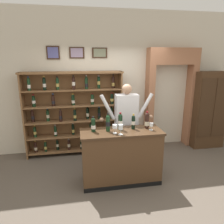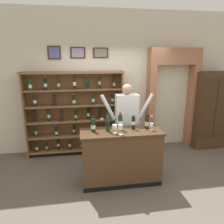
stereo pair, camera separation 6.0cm
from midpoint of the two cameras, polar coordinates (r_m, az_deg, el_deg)
The scene contains 15 objects.
ground_plane at distance 4.15m, azimuth 3.87°, elevation -18.30°, with size 14.00×14.00×0.02m, color brown.
back_wall at distance 5.11m, azimuth 0.10°, elevation 8.11°, with size 12.00×0.19×3.31m.
wine_shelf at distance 4.90m, azimuth -9.84°, elevation 0.29°, with size 2.25×0.35×1.95m.
archway_doorway at distance 5.45m, azimuth 16.09°, elevation 5.51°, with size 1.25×0.45×2.47m.
side_cabinet at distance 5.78m, azimuth 25.47°, elevation 0.43°, with size 0.81×0.45×1.92m.
tasting_counter at distance 3.88m, azimuth 2.93°, elevation -12.14°, with size 1.45×0.55×0.99m.
shopkeeper at distance 4.22m, azimuth 4.48°, elevation -1.24°, with size 1.11×0.22×1.75m.
tasting_bottle_prosecco at distance 3.63m, azimuth -4.72°, elevation -3.43°, with size 0.08×0.08×0.28m.
tasting_bottle_chianti at distance 3.63m, azimuth -0.68°, elevation -2.94°, with size 0.07×0.07×0.33m.
tasting_bottle_super_tuscan at distance 3.71m, azimuth 2.74°, elevation -2.58°, with size 0.08×0.08×0.32m.
tasting_bottle_rosso at distance 3.76m, azimuth 6.34°, elevation -2.70°, with size 0.07×0.07×0.28m.
tasting_bottle_riserva at distance 3.82m, azimuth 10.03°, elevation -2.34°, with size 0.08×0.08×0.32m.
wine_glass_left at distance 3.76m, azimuth 11.20°, elevation -3.59°, with size 0.07×0.07×0.13m.
wine_glass_right at distance 3.53m, azimuth 1.21°, elevation -4.11°, with size 0.08×0.08×0.16m.
wine_glass_center at distance 3.47m, azimuth 2.82°, elevation -4.32°, with size 0.07×0.07×0.18m.
Camera 2 is at (-0.78, -3.39, 2.26)m, focal length 33.29 mm.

